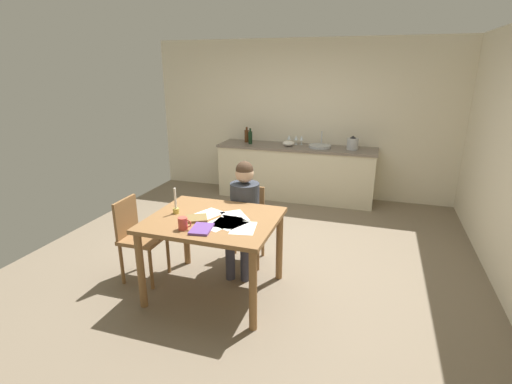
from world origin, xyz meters
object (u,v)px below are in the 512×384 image
(sink_unit, at_px, (320,146))
(stovetop_kettle, at_px, (353,143))
(person_seated, at_px, (244,209))
(candlestick, at_px, (176,206))
(dining_table, at_px, (213,229))
(chair_side_empty, at_px, (138,235))
(mixing_bowl, at_px, (288,143))
(bottle_vinegar, at_px, (250,137))
(book_cookery, at_px, (196,218))
(bottle_oil, at_px, (247,136))
(chair_at_table, at_px, (247,221))
(wine_glass_back_left, at_px, (289,138))
(wine_glass_near_sink, at_px, (302,138))
(wine_glass_by_kettle, at_px, (296,138))
(book_magazine, at_px, (202,229))
(coffee_mug, at_px, (183,223))

(sink_unit, xyz_separation_m, stovetop_kettle, (0.52, -0.00, 0.08))
(person_seated, bearing_deg, candlestick, -129.27)
(dining_table, bearing_deg, stovetop_kettle, 71.49)
(chair_side_empty, xyz_separation_m, mixing_bowl, (0.87, 3.05, 0.46))
(person_seated, bearing_deg, bottle_vinegar, 107.03)
(book_cookery, bearing_deg, bottle_oil, 72.58)
(chair_side_empty, bearing_deg, dining_table, -0.63)
(chair_at_table, distance_m, wine_glass_back_left, 2.56)
(chair_at_table, bearing_deg, candlestick, -122.30)
(book_cookery, distance_m, sink_unit, 3.25)
(sink_unit, bearing_deg, wine_glass_back_left, 165.17)
(chair_side_empty, distance_m, wine_glass_near_sink, 3.44)
(dining_table, relative_size, bottle_oil, 4.57)
(sink_unit, relative_size, bottle_oil, 1.37)
(dining_table, bearing_deg, bottle_vinegar, 102.19)
(bottle_vinegar, height_order, wine_glass_by_kettle, bottle_vinegar)
(book_magazine, distance_m, wine_glass_back_left, 3.54)
(book_magazine, distance_m, stovetop_kettle, 3.54)
(wine_glass_by_kettle, bearing_deg, bottle_oil, -175.41)
(book_magazine, bearing_deg, chair_side_empty, 152.30)
(candlestick, xyz_separation_m, book_cookery, (0.26, -0.08, -0.06))
(sink_unit, bearing_deg, mixing_bowl, -175.66)
(wine_glass_near_sink, bearing_deg, stovetop_kettle, -10.01)
(wine_glass_by_kettle, bearing_deg, chair_at_table, -90.35)
(chair_at_table, height_order, bottle_oil, bottle_oil)
(person_seated, height_order, wine_glass_back_left, person_seated)
(chair_at_table, bearing_deg, wine_glass_by_kettle, 89.65)
(coffee_mug, relative_size, wine_glass_near_sink, 0.81)
(dining_table, xyz_separation_m, sink_unit, (0.52, 3.10, 0.24))
(chair_at_table, relative_size, person_seated, 0.71)
(wine_glass_by_kettle, xyz_separation_m, wine_glass_back_left, (-0.12, 0.00, 0.00))
(book_cookery, xyz_separation_m, wine_glass_back_left, (0.10, 3.33, 0.21))
(chair_side_empty, bearing_deg, chair_at_table, 37.85)
(sink_unit, relative_size, wine_glass_back_left, 2.34)
(chair_side_empty, relative_size, stovetop_kettle, 3.96)
(mixing_bowl, bearing_deg, candlestick, -97.37)
(candlestick, height_order, mixing_bowl, candlestick)
(person_seated, xyz_separation_m, coffee_mug, (-0.23, -0.91, 0.17))
(chair_at_table, xyz_separation_m, mixing_bowl, (-0.07, 2.32, 0.47))
(dining_table, bearing_deg, wine_glass_by_kettle, 88.37)
(chair_side_empty, bearing_deg, candlestick, -1.13)
(bottle_vinegar, bearing_deg, person_seated, -72.97)
(mixing_bowl, relative_size, wine_glass_back_left, 1.26)
(sink_unit, height_order, bottle_oil, bottle_oil)
(chair_side_empty, bearing_deg, coffee_mug, -24.68)
(book_magazine, height_order, mixing_bowl, mixing_bowl)
(book_magazine, relative_size, stovetop_kettle, 1.13)
(dining_table, relative_size, wine_glass_back_left, 7.80)
(book_cookery, bearing_deg, wine_glass_by_kettle, 57.69)
(chair_at_table, height_order, bottle_vinegar, bottle_vinegar)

